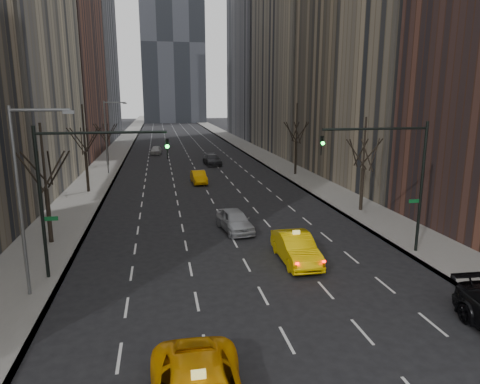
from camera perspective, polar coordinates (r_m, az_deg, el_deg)
sidewalk_left at (r=81.72m, az=-16.02°, el=5.33°), size 4.50×320.00×0.15m
sidewalk_right at (r=83.12m, az=1.12°, el=5.92°), size 4.50×320.00×0.15m
bld_left_far at (r=79.63m, az=-24.37°, el=20.42°), size 14.00×28.00×44.00m
bld_left_deep at (r=110.07m, az=-20.94°, el=22.39°), size 14.00×30.00×60.00m
bld_right_far at (r=80.79m, az=9.17°, el=23.34°), size 14.00×28.00×50.00m
bld_right_deep at (r=110.76m, az=3.39°, el=22.54°), size 14.00×30.00×58.00m
tree_lw_b at (r=30.29m, az=-24.42°, el=0.34°), size 3.36×3.50×7.82m
tree_lw_c at (r=45.74m, az=-19.88°, el=4.85°), size 3.36×3.50×8.74m
tree_lw_d at (r=63.52m, az=-17.38°, el=6.51°), size 3.36×3.50×7.36m
tree_rw_b at (r=37.29m, az=16.08°, el=3.05°), size 3.36×3.50×7.82m
tree_rw_c at (r=53.78m, az=7.49°, el=6.50°), size 3.36×3.50×8.74m
traffic_mast_left at (r=23.58m, az=-21.30°, el=1.83°), size 6.69×0.39×8.00m
traffic_mast_right at (r=26.98m, az=20.27°, el=3.15°), size 6.69×0.39×8.00m
streetlight_near at (r=22.05m, az=-26.66°, el=1.01°), size 2.83×0.22×9.00m
streetlight_far at (r=56.30m, az=-17.12°, el=7.94°), size 2.83×0.22×9.00m
taxi_sedan at (r=25.55m, az=7.46°, el=-7.41°), size 1.85×5.20×1.71m
silver_sedan_ahead at (r=31.09m, az=-0.70°, el=-3.80°), size 2.48×4.88×1.59m
far_taxi at (r=48.77m, az=-5.53°, el=1.99°), size 1.73×4.35×1.41m
far_suv_grey at (r=62.13m, az=-3.73°, el=4.32°), size 2.53×5.37×1.51m
far_car_white at (r=75.27m, az=-11.13°, el=5.50°), size 2.08×4.36×1.44m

